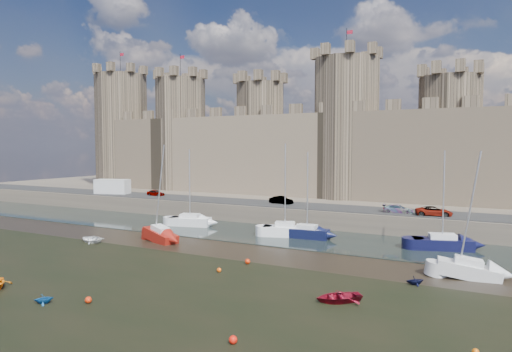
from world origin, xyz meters
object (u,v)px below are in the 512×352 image
object	(u,v)px
sailboat_0	(190,220)
sailboat_2	(285,230)
car_1	(281,200)
car_3	(434,211)
car_0	(156,193)
car_2	(398,209)
van	(112,187)
sailboat_4	(160,235)
sailboat_5	(468,269)
dinghy_1	(44,299)
sailboat_3	(442,243)
sailboat_1	(307,232)

from	to	relation	value
sailboat_0	sailboat_2	size ratio (longest dim) A/B	0.94
car_1	car_3	xyz separation A→B (m)	(21.38, -1.89, 0.00)
car_0	car_2	world-z (taller)	car_0
car_3	van	world-z (taller)	van
sailboat_2	sailboat_4	xyz separation A→B (m)	(-11.73, -9.17, -0.07)
car_1	sailboat_5	xyz separation A→B (m)	(26.11, -19.43, -2.33)
sailboat_0	van	bearing A→B (deg)	144.82
car_2	dinghy_1	distance (m)	42.53
car_1	sailboat_2	world-z (taller)	sailboat_2
sailboat_2	sailboat_3	distance (m)	17.78
sailboat_2	dinghy_1	xyz separation A→B (m)	(-5.32, -29.57, -0.53)
van	sailboat_5	size ratio (longest dim) A/B	0.57
sailboat_5	dinghy_1	size ratio (longest dim) A/B	8.09
car_3	dinghy_1	world-z (taller)	car_3
sailboat_2	sailboat_5	size ratio (longest dim) A/B	1.05
car_3	sailboat_0	bearing A→B (deg)	91.74
sailboat_0	sailboat_2	bearing A→B (deg)	-16.80
sailboat_2	sailboat_4	world-z (taller)	sailboat_2
sailboat_0	sailboat_3	xyz separation A→B (m)	(32.40, 0.66, -0.01)
sailboat_3	sailboat_0	bearing A→B (deg)	163.52
car_1	sailboat_3	distance (m)	25.00
sailboat_1	sailboat_5	size ratio (longest dim) A/B	0.96
sailboat_2	car_2	bearing A→B (deg)	21.66
car_2	sailboat_5	bearing A→B (deg)	-156.93
car_1	sailboat_1	xyz separation A→B (m)	(8.15, -10.35, -2.29)
sailboat_2	car_0	bearing A→B (deg)	142.64
car_3	car_0	bearing A→B (deg)	74.48
sailboat_2	dinghy_1	world-z (taller)	sailboat_2
car_2	sailboat_1	bearing A→B (deg)	131.99
sailboat_1	sailboat_5	world-z (taller)	sailboat_5
sailboat_3	car_0	bearing A→B (deg)	151.00
car_3	sailboat_0	distance (m)	31.80
dinghy_1	sailboat_5	bearing A→B (deg)	-87.00
car_1	van	bearing A→B (deg)	100.42
sailboat_0	dinghy_1	size ratio (longest dim) A/B	7.98
car_0	dinghy_1	size ratio (longest dim) A/B	2.48
car_0	sailboat_2	distance (m)	31.15
sailboat_5	dinghy_1	xyz separation A→B (m)	(-26.06, -20.78, -0.42)
sailboat_2	sailboat_4	bearing A→B (deg)	-159.09
car_3	sailboat_5	world-z (taller)	sailboat_5
sailboat_3	sailboat_4	world-z (taller)	sailboat_4
car_0	van	world-z (taller)	van
sailboat_5	sailboat_1	bearing A→B (deg)	145.60
car_0	sailboat_0	world-z (taller)	sailboat_0
car_2	car_3	world-z (taller)	car_3
car_1	sailboat_4	bearing A→B (deg)	171.17
sailboat_4	dinghy_1	size ratio (longest dim) A/B	8.51
sailboat_5	sailboat_2	bearing A→B (deg)	149.45
sailboat_0	dinghy_1	xyz separation A→B (m)	(9.35, -30.26, -0.47)
van	sailboat_2	bearing A→B (deg)	-29.20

